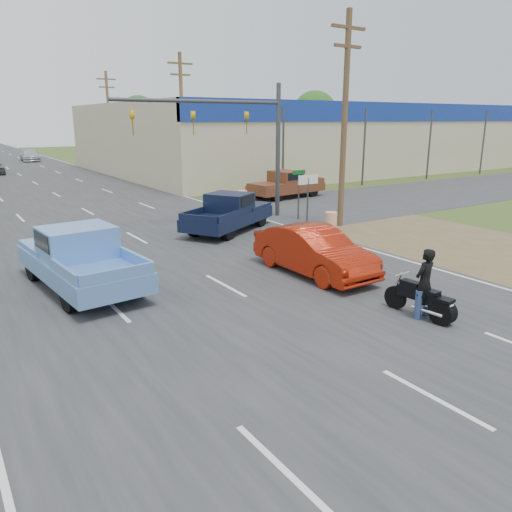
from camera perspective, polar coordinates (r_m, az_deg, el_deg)
ground at (r=10.48m, az=19.63°, el=-15.13°), size 200.00×200.00×0.00m
main_road at (r=46.12m, az=-23.94°, el=7.62°), size 15.00×180.00×0.02m
cross_road at (r=24.93m, az=-15.08°, el=2.88°), size 120.00×10.00×0.02m
dirt_verge at (r=24.49m, az=16.89°, el=2.52°), size 8.00×18.00×0.01m
big_box_store at (r=60.00m, az=8.12°, el=13.43°), size 50.00×28.10×6.60m
utility_pole_1 at (r=24.91m, az=10.10°, el=15.47°), size 2.00×0.28×10.00m
utility_pole_2 at (r=40.00m, az=-8.45°, el=15.40°), size 2.00×0.28×10.00m
utility_pole_3 at (r=56.81m, az=-16.44°, el=14.90°), size 2.00×0.28×10.00m
tree_3 at (r=97.79m, az=6.70°, el=15.84°), size 8.40×8.40×10.40m
tree_5 at (r=107.00m, az=-13.24°, el=15.34°), size 7.98×7.98×9.88m
barrel_0 at (r=23.62m, az=8.55°, el=3.79°), size 0.56×0.56×1.00m
barrel_1 at (r=30.58m, az=-1.56°, el=6.57°), size 0.56×0.56×1.00m
lane_sign at (r=25.02m, az=5.96°, el=7.77°), size 1.20×0.08×2.52m
street_name_sign at (r=26.59m, az=4.90°, el=7.61°), size 0.80×0.08×2.61m
signal_mast at (r=25.90m, az=-2.42°, el=14.53°), size 9.12×0.40×7.00m
red_convertible at (r=17.13m, az=6.62°, el=0.53°), size 1.77×4.96×1.63m
motorcycle at (r=14.07m, az=18.69°, el=-4.93°), size 0.66×2.14×1.08m
rider at (r=13.96m, az=18.66°, el=-3.23°), size 0.70×0.50×1.82m
blue_pickup at (r=16.60m, az=-19.62°, el=-0.11°), size 2.79×6.11×1.97m
navy_pickup at (r=23.85m, az=-3.01°, el=5.06°), size 5.76×4.56×1.81m
brown_pickup at (r=34.14m, az=3.33°, el=8.18°), size 5.69×2.72×1.82m
distant_car_silver at (r=71.02m, az=-24.43°, el=10.43°), size 2.36×5.23×1.49m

